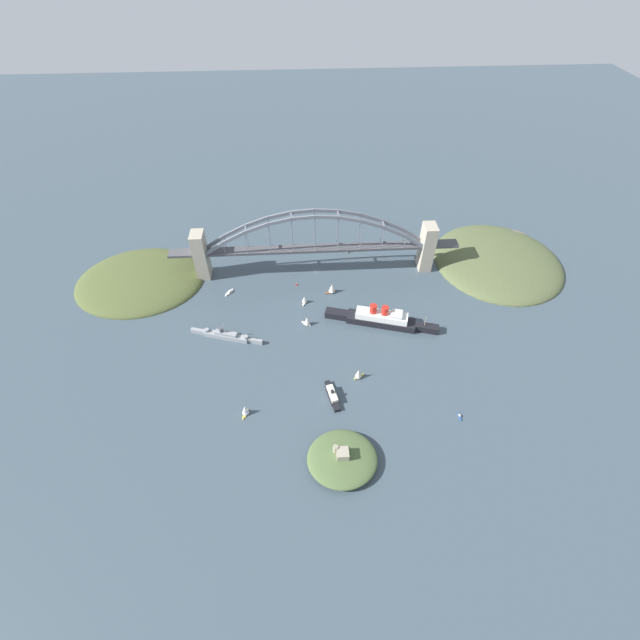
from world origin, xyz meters
The scene contains 17 objects.
ground_plane centered at (0.00, 0.00, 0.00)m, with size 1400.00×1400.00×0.00m, color #3D4C56.
harbor_arch_bridge centered at (0.00, 0.00, 27.81)m, with size 281.75×18.23×67.98m.
headland_west_shore centered at (-191.79, -5.15, 0.00)m, with size 130.15×137.70×22.29m.
headland_east_shore centered at (172.23, 4.41, 0.00)m, with size 124.91×108.94×18.62m.
ocean_liner centered at (-53.96, 78.70, 5.90)m, with size 99.12×35.95×20.46m.
naval_cruiser centered at (82.05, 88.03, 2.97)m, with size 63.32×21.30×16.84m.
harbor_ferry_steamer centered at (-4.77, 155.47, 2.47)m, with size 10.39×28.41×8.08m.
fort_island_mid_harbor centered at (-7.20, 208.49, 4.32)m, with size 47.72×44.23×14.49m.
seaplane_taxiing_near_bridge centered at (-35.67, -31.55, 1.97)m, with size 8.51×8.34×4.86m.
small_boat_0 centered at (11.29, 76.30, 4.74)m, with size 8.86×7.95×10.17m.
small_boat_1 centered at (-97.02, 178.57, 0.62)m, with size 1.75×7.08×1.73m.
small_boat_2 centered at (60.40, 166.14, 4.71)m, with size 6.67×9.25×10.24m.
small_boat_3 centered at (84.40, 28.68, 0.76)m, with size 7.85×10.33×2.05m.
small_boat_4 centered at (-14.14, 33.82, 5.29)m, with size 10.87×7.64×11.57m.
small_boat_5 centered at (-26.85, 137.91, 4.97)m, with size 8.76×6.89×10.71m.
small_boat_6 centered at (12.60, 47.07, 3.97)m, with size 6.06×8.60×8.46m.
channel_marker_buoy centered at (19.55, 21.20, 1.12)m, with size 2.20×2.20×2.75m.
Camera 1 is at (16.37, 348.76, 276.20)m, focal length 24.40 mm.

